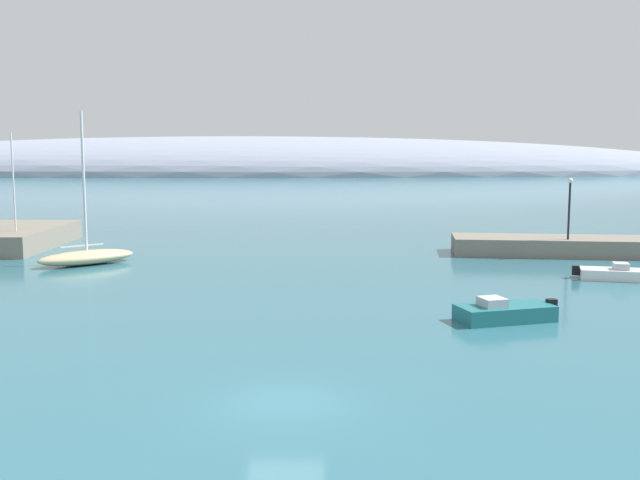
{
  "coord_description": "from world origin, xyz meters",
  "views": [
    {
      "loc": [
        1.1,
        -22.14,
        7.99
      ],
      "look_at": [
        1.16,
        22.45,
        2.38
      ],
      "focal_mm": 40.67,
      "sensor_mm": 36.0,
      "label": 1
    }
  ],
  "objects_px": {
    "sailboat_navy_mid_mooring": "(16,246)",
    "harbor_lamp_post": "(569,202)",
    "sailboat_sand_near_shore": "(86,256)",
    "motorboat_white_foreground": "(610,273)",
    "motorboat_teal_alongside_breakwater": "(504,312)"
  },
  "relations": [
    {
      "from": "sailboat_navy_mid_mooring",
      "to": "motorboat_white_foreground",
      "type": "xyz_separation_m",
      "value": [
        41.72,
        -12.12,
        -0.07
      ]
    },
    {
      "from": "sailboat_navy_mid_mooring",
      "to": "motorboat_white_foreground",
      "type": "distance_m",
      "value": 43.44
    },
    {
      "from": "motorboat_white_foreground",
      "to": "motorboat_teal_alongside_breakwater",
      "type": "distance_m",
      "value": 14.31
    },
    {
      "from": "sailboat_sand_near_shore",
      "to": "motorboat_white_foreground",
      "type": "height_order",
      "value": "sailboat_sand_near_shore"
    },
    {
      "from": "sailboat_navy_mid_mooring",
      "to": "harbor_lamp_post",
      "type": "bearing_deg",
      "value": 92.74
    },
    {
      "from": "sailboat_sand_near_shore",
      "to": "harbor_lamp_post",
      "type": "relative_size",
      "value": 2.32
    },
    {
      "from": "sailboat_sand_near_shore",
      "to": "motorboat_teal_alongside_breakwater",
      "type": "bearing_deg",
      "value": -73.77
    },
    {
      "from": "sailboat_sand_near_shore",
      "to": "motorboat_white_foreground",
      "type": "relative_size",
      "value": 2.47
    },
    {
      "from": "sailboat_navy_mid_mooring",
      "to": "motorboat_teal_alongside_breakwater",
      "type": "relative_size",
      "value": 1.82
    },
    {
      "from": "sailboat_sand_near_shore",
      "to": "motorboat_teal_alongside_breakwater",
      "type": "height_order",
      "value": "sailboat_sand_near_shore"
    },
    {
      "from": "sailboat_sand_near_shore",
      "to": "motorboat_teal_alongside_breakwater",
      "type": "xyz_separation_m",
      "value": [
        24.9,
        -16.73,
        -0.19
      ]
    },
    {
      "from": "sailboat_navy_mid_mooring",
      "to": "motorboat_white_foreground",
      "type": "height_order",
      "value": "sailboat_navy_mid_mooring"
    },
    {
      "from": "sailboat_navy_mid_mooring",
      "to": "harbor_lamp_post",
      "type": "xyz_separation_m",
      "value": [
        42.14,
        -2.9,
        3.67
      ]
    },
    {
      "from": "sailboat_sand_near_shore",
      "to": "harbor_lamp_post",
      "type": "bearing_deg",
      "value": -34.36
    },
    {
      "from": "sailboat_sand_near_shore",
      "to": "motorboat_white_foreground",
      "type": "bearing_deg",
      "value": -49.61
    }
  ]
}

